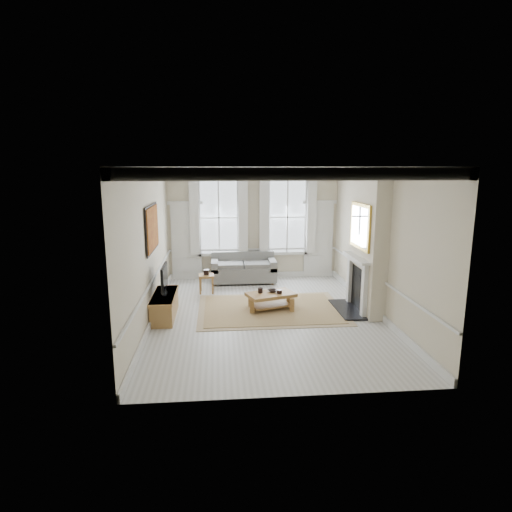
{
  "coord_description": "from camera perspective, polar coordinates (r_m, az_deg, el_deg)",
  "views": [
    {
      "loc": [
        -1.08,
        -9.42,
        3.39
      ],
      "look_at": [
        -0.16,
        0.86,
        1.25
      ],
      "focal_mm": 30.0,
      "sensor_mm": 36.0,
      "label": 1
    }
  ],
  "objects": [
    {
      "name": "painting",
      "position": [
        9.92,
        -13.68,
        3.62
      ],
      "size": [
        0.05,
        1.66,
        1.06
      ],
      "primitive_type": "cube",
      "color": "#B56C1F",
      "rests_on": "left_wall"
    },
    {
      "name": "sofa",
      "position": [
        12.91,
        -1.7,
        -1.84
      ],
      "size": [
        1.92,
        0.93,
        0.88
      ],
      "color": "slate",
      "rests_on": "floor"
    },
    {
      "name": "door_right",
      "position": [
        13.53,
        8.32,
        2.07
      ],
      "size": [
        0.9,
        0.08,
        2.3
      ],
      "primitive_type": "cube",
      "color": "silver",
      "rests_on": "floor"
    },
    {
      "name": "door_left",
      "position": [
        13.2,
        -9.27,
        1.8
      ],
      "size": [
        0.9,
        0.08,
        2.3
      ],
      "primitive_type": "cube",
      "color": "silver",
      "rests_on": "floor"
    },
    {
      "name": "floor",
      "position": [
        10.07,
        1.35,
        -7.97
      ],
      "size": [
        7.2,
        7.2,
        0.0
      ],
      "primitive_type": "plane",
      "color": "#B7B5AD",
      "rests_on": "ground"
    },
    {
      "name": "ceramic_pot_b",
      "position": [
        10.32,
        3.14,
        -4.77
      ],
      "size": [
        0.13,
        0.13,
        0.09
      ],
      "primitive_type": "cylinder",
      "color": "black",
      "rests_on": "coffee_table"
    },
    {
      "name": "window_left",
      "position": [
        13.05,
        -4.98,
        5.12
      ],
      "size": [
        1.26,
        0.2,
        2.2
      ],
      "primitive_type": null,
      "color": "#B2BCC6",
      "rests_on": "back_wall"
    },
    {
      "name": "tv",
      "position": [
        9.93,
        -12.13,
        -2.84
      ],
      "size": [
        0.08,
        0.9,
        0.68
      ],
      "color": "black",
      "rests_on": "tv_stand"
    },
    {
      "name": "back_wall",
      "position": [
        13.17,
        -0.38,
        4.34
      ],
      "size": [
        5.2,
        0.0,
        5.2
      ],
      "primitive_type": "plane",
      "rotation": [
        1.57,
        0.0,
        0.0
      ],
      "color": "beige",
      "rests_on": "floor"
    },
    {
      "name": "side_table",
      "position": [
        11.84,
        -6.63,
        -2.99
      ],
      "size": [
        0.44,
        0.44,
        0.51
      ],
      "rotation": [
        0.0,
        0.0,
        0.06
      ],
      "color": "brown",
      "rests_on": "floor"
    },
    {
      "name": "hearth",
      "position": [
        10.64,
        12.07,
        -6.98
      ],
      "size": [
        0.55,
        1.5,
        0.05
      ],
      "primitive_type": "cube",
      "color": "black",
      "rests_on": "floor"
    },
    {
      "name": "chimney_breast",
      "position": [
        10.37,
        14.71,
        1.96
      ],
      "size": [
        0.35,
        1.7,
        3.38
      ],
      "primitive_type": "cube",
      "color": "beige",
      "rests_on": "floor"
    },
    {
      "name": "right_wall",
      "position": [
        10.25,
        16.01,
        1.77
      ],
      "size": [
        0.0,
        7.2,
        7.2
      ],
      "primitive_type": "plane",
      "rotation": [
        1.57,
        0.0,
        -1.57
      ],
      "color": "beige",
      "rests_on": "floor"
    },
    {
      "name": "left_wall",
      "position": [
        9.69,
        -14.07,
        1.32
      ],
      "size": [
        0.0,
        7.2,
        7.2
      ],
      "primitive_type": "plane",
      "rotation": [
        1.57,
        0.0,
        1.57
      ],
      "color": "beige",
      "rests_on": "floor"
    },
    {
      "name": "mirror",
      "position": [
        10.25,
        13.68,
        3.88
      ],
      "size": [
        0.06,
        1.26,
        1.06
      ],
      "primitive_type": "cube",
      "color": "gold",
      "rests_on": "chimney_breast"
    },
    {
      "name": "bowl",
      "position": [
        10.45,
        2.2,
        -4.65
      ],
      "size": [
        0.28,
        0.28,
        0.06
      ],
      "primitive_type": "imported",
      "rotation": [
        0.0,
        0.0,
        0.27
      ],
      "color": "black",
      "rests_on": "coffee_table"
    },
    {
      "name": "window_right",
      "position": [
        13.22,
        4.19,
        5.22
      ],
      "size": [
        1.26,
        0.2,
        2.2
      ],
      "primitive_type": null,
      "color": "#B2BCC6",
      "rests_on": "back_wall"
    },
    {
      "name": "ceiling",
      "position": [
        9.48,
        1.46,
        11.78
      ],
      "size": [
        7.2,
        7.2,
        0.0
      ],
      "primitive_type": "plane",
      "rotation": [
        3.14,
        0.0,
        0.0
      ],
      "color": "white",
      "rests_on": "back_wall"
    },
    {
      "name": "rug",
      "position": [
        10.48,
        1.98,
        -7.09
      ],
      "size": [
        3.5,
        2.6,
        0.02
      ],
      "primitive_type": "cube",
      "color": "tan",
      "rests_on": "floor"
    },
    {
      "name": "ceramic_pot_a",
      "position": [
        10.36,
        0.59,
        -4.6
      ],
      "size": [
        0.12,
        0.12,
        0.12
      ],
      "primitive_type": "cylinder",
      "color": "black",
      "rests_on": "coffee_table"
    },
    {
      "name": "tv_stand",
      "position": [
        10.12,
        -12.09,
        -6.5
      ],
      "size": [
        0.49,
        1.52,
        0.54
      ],
      "primitive_type": "cube",
      "color": "brown",
      "rests_on": "floor"
    },
    {
      "name": "coffee_table",
      "position": [
        10.38,
        1.99,
        -5.38
      ],
      "size": [
        1.27,
        0.97,
        0.42
      ],
      "rotation": [
        0.0,
        0.0,
        0.32
      ],
      "color": "brown",
      "rests_on": "rug"
    },
    {
      "name": "fireplace",
      "position": [
        10.5,
        13.28,
        -3.26
      ],
      "size": [
        0.21,
        1.45,
        1.33
      ],
      "color": "silver",
      "rests_on": "floor"
    }
  ]
}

